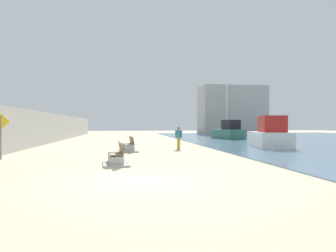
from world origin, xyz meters
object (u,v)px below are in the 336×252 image
at_px(boat_far_left, 228,132).
at_px(boat_far_right, 270,136).
at_px(person_walking, 179,136).
at_px(pedestrian_sign, 1,131).
at_px(boat_outer, 227,133).
at_px(bench_near, 116,159).
at_px(bench_far, 129,148).

relative_size(boat_far_left, boat_far_right, 1.41).
distance_m(person_walking, boat_far_right, 7.08).
xyz_separation_m(person_walking, pedestrian_sign, (-9.92, -5.26, 0.53)).
bearing_deg(boat_far_right, pedestrian_sign, -161.82).
bearing_deg(boat_outer, boat_far_left, -107.32).
relative_size(boat_far_right, pedestrian_sign, 2.10).
height_order(bench_near, boat_far_right, boat_far_right).
distance_m(bench_far, boat_far_right, 10.79).
bearing_deg(boat_far_right, boat_far_left, 83.70).
height_order(bench_far, person_walking, person_walking).
distance_m(bench_far, person_walking, 3.88).
bearing_deg(person_walking, boat_outer, 62.89).
distance_m(boat_far_left, boat_far_right, 13.76).
xyz_separation_m(bench_near, bench_far, (0.62, 6.57, 0.00)).
bearing_deg(bench_far, bench_near, -95.42).
xyz_separation_m(bench_near, boat_far_right, (11.25, 8.27, 0.67)).
distance_m(person_walking, boat_far_left, 16.42).
distance_m(boat_far_left, boat_outer, 7.43).
bearing_deg(bench_far, boat_far_right, 9.12).
xyz_separation_m(boat_far_right, pedestrian_sign, (-16.99, -5.58, 0.54)).
xyz_separation_m(bench_near, pedestrian_sign, (-5.74, 2.69, 1.21)).
distance_m(boat_far_left, pedestrian_sign, 26.71).
height_order(boat_far_left, boat_far_right, boat_far_left).
relative_size(person_walking, boat_outer, 0.33).
xyz_separation_m(bench_far, boat_far_right, (10.63, 1.71, 0.67)).
height_order(bench_far, boat_far_right, boat_far_right).
relative_size(bench_near, pedestrian_sign, 0.94).
distance_m(bench_far, boat_outer, 26.67).
bearing_deg(boat_far_left, person_walking, -121.52).
height_order(person_walking, pedestrian_sign, pedestrian_sign).
bearing_deg(boat_far_right, person_walking, -177.40).
bearing_deg(person_walking, boat_far_right, 2.60).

